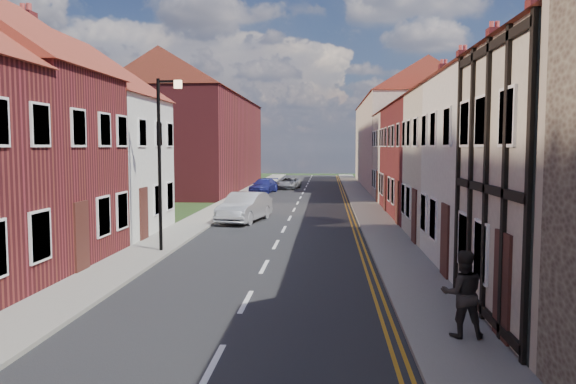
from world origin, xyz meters
name	(u,v)px	position (x,y,z in m)	size (l,w,h in m)	color
road	(290,218)	(0.00, 30.00, 0.01)	(7.00, 90.00, 0.02)	black
pavement_left	(207,217)	(-4.40, 30.00, 0.06)	(1.80, 90.00, 0.12)	gray
pavement_right	(374,218)	(4.40, 30.00, 0.06)	(1.80, 90.00, 0.12)	gray
cottage_r_white_near	(575,123)	(9.30, 18.10, 4.47)	(8.30, 6.00, 9.00)	silver
cottage_r_cream_mid	(514,129)	(9.30, 23.50, 4.48)	(8.30, 5.20, 9.00)	beige
cottage_r_pink	(478,132)	(9.30, 28.90, 4.47)	(8.30, 6.00, 9.00)	maroon
cottage_r_white_far	(453,135)	(9.30, 34.30, 4.48)	(8.30, 5.20, 9.00)	maroon
cottage_r_cream_far	(435,136)	(9.30, 39.70, 4.47)	(8.30, 6.00, 9.00)	beige
cottage_l_pink	(61,133)	(-9.30, 23.85, 4.37)	(8.30, 6.30, 8.80)	silver
block_right_far	(405,131)	(9.30, 55.00, 5.29)	(8.30, 24.20, 10.50)	beige
block_left_far	(200,130)	(-9.30, 50.00, 5.29)	(8.30, 24.20, 10.50)	maroon
lamppost	(162,153)	(-3.81, 20.00, 3.54)	(0.88, 0.15, 6.00)	black
car_mid	(245,207)	(-2.16, 28.53, 0.74)	(1.57, 4.49, 1.48)	#A3A5AB
car_far	(264,186)	(-3.20, 46.26, 0.59)	(1.64, 4.03, 1.17)	navy
car_distant	(288,183)	(-1.50, 50.50, 0.54)	(1.79, 3.89, 1.08)	#929398
pedestrian_right	(463,294)	(4.56, 11.51, 0.96)	(0.82, 0.64, 1.68)	black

